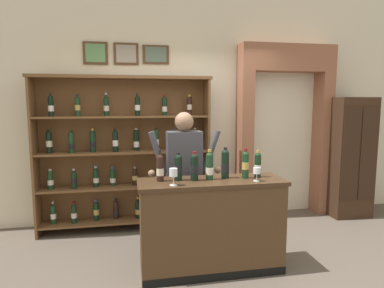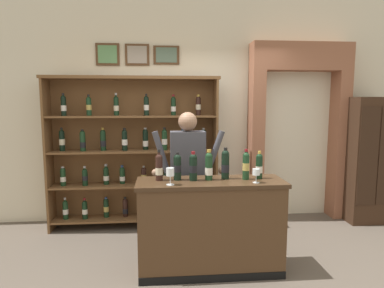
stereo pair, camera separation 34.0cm
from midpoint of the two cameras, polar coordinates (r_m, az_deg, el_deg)
The scene contains 16 objects.
ground_plane at distance 3.71m, azimuth 5.81°, elevation -21.02°, with size 14.00×14.00×0.02m, color brown.
back_wall at distance 4.97m, azimuth 2.30°, elevation 6.74°, with size 12.00×0.19×3.40m.
wine_shelf at distance 4.61m, azimuth -7.88°, elevation -1.02°, with size 2.33×0.35×2.08m.
archway_doorway at distance 5.26m, azimuth 19.23°, elevation 3.98°, with size 1.46×0.45×2.58m.
side_cabinet at distance 5.53m, azimuth 29.57°, elevation -2.41°, with size 0.60×0.46×1.81m.
tasting_counter at distance 3.51m, azimuth 6.05°, elevation -13.96°, with size 1.49×0.49×0.96m.
shopkeeper at distance 3.85m, azimuth 1.80°, elevation -3.85°, with size 0.86×0.22×1.63m.
tasting_bottle_grappa at distance 3.33m, azimuth -2.78°, elevation -3.98°, with size 0.07×0.07×0.32m.
tasting_bottle_super_tuscan at distance 3.34m, azimuth 0.38°, elevation -3.90°, with size 0.08×0.08×0.28m.
tasting_bottle_riserva at distance 3.32m, azimuth 3.15°, elevation -3.89°, with size 0.08×0.08×0.29m.
tasting_bottle_rosso at distance 3.36m, azimuth 5.82°, elevation -3.82°, with size 0.08×0.08×0.31m.
tasting_bottle_prosecco at distance 3.43m, azimuth 8.59°, elevation -3.46°, with size 0.08×0.08×0.32m.
tasting_bottle_brunello at distance 3.44m, azimuth 12.08°, elevation -3.56°, with size 0.07×0.07×0.31m.
tasting_bottle_chianti at distance 3.52m, azimuth 14.22°, elevation -3.66°, with size 0.07×0.07×0.29m.
wine_glass_center at distance 3.33m, azimuth 13.89°, elevation -4.83°, with size 0.07×0.07×0.14m.
wine_glass_left at distance 3.14m, azimuth -0.68°, elevation -4.98°, with size 0.08×0.08×0.17m.
Camera 2 is at (-0.47, -3.23, 1.75)m, focal length 31.04 mm.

